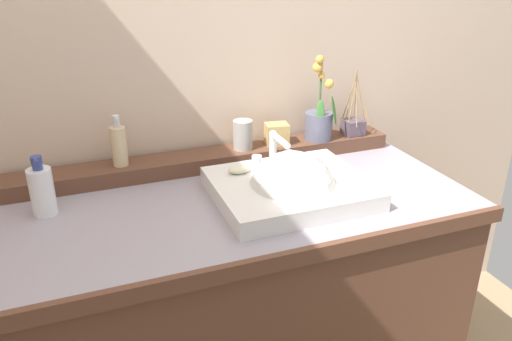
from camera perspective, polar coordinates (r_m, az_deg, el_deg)
wall_back at (r=1.80m, az=-7.27°, el=14.32°), size 2.96×0.20×2.50m
vanity_cabinet at (r=1.75m, az=-2.19°, el=-15.64°), size 1.40×0.67×0.86m
back_ledge at (r=1.73m, az=-5.18°, el=1.24°), size 1.33×0.12×0.05m
sink_basin at (r=1.51m, az=4.01°, el=-2.50°), size 0.45×0.38×0.29m
soap_bar at (r=1.55m, az=-1.90°, el=0.14°), size 0.07×0.04×0.02m
potted_plant at (r=1.83m, az=7.13°, el=5.76°), size 0.11×0.11×0.31m
soap_dispenser at (r=1.65m, az=-15.19°, el=2.81°), size 0.05×0.05×0.17m
tumbler_cup at (r=1.73m, az=-1.49°, el=4.04°), size 0.07×0.07×0.10m
reed_diffuser at (r=1.91m, az=10.87°, el=4.95°), size 0.08×0.12×0.24m
trinket_box at (r=1.78m, az=2.35°, el=4.15°), size 0.09×0.07×0.07m
lotion_bottle at (r=1.52m, az=-22.96°, el=-2.08°), size 0.07×0.07×0.17m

